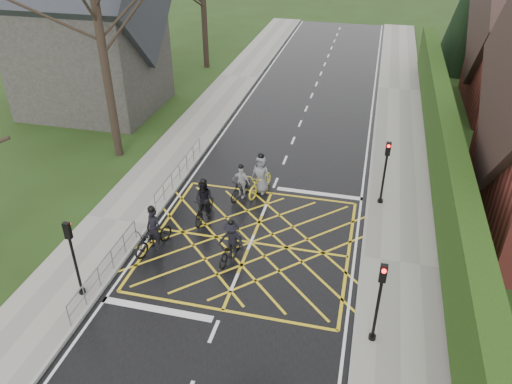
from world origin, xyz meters
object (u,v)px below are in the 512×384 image
at_px(cyclist_mid, 231,244).
at_px(cyclist_lead, 261,179).
at_px(cyclist_back, 204,204).
at_px(cyclist_front, 241,185).
at_px(cyclist_rear, 154,235).

height_order(cyclist_mid, cyclist_lead, cyclist_lead).
bearing_deg(cyclist_lead, cyclist_back, -109.59).
height_order(cyclist_back, cyclist_mid, cyclist_back).
bearing_deg(cyclist_back, cyclist_mid, -47.93).
relative_size(cyclist_back, cyclist_lead, 0.91).
bearing_deg(cyclist_front, cyclist_mid, -62.78).
distance_m(cyclist_front, cyclist_lead, 1.01).
bearing_deg(cyclist_lead, cyclist_front, -127.40).
bearing_deg(cyclist_rear, cyclist_mid, 22.09).
bearing_deg(cyclist_front, cyclist_lead, 54.66).
height_order(cyclist_back, cyclist_front, cyclist_back).
bearing_deg(cyclist_mid, cyclist_rear, -165.96).
xyz_separation_m(cyclist_back, cyclist_lead, (1.88, 2.75, -0.04)).
relative_size(cyclist_mid, cyclist_front, 1.10).
bearing_deg(cyclist_back, cyclist_lead, 58.89).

